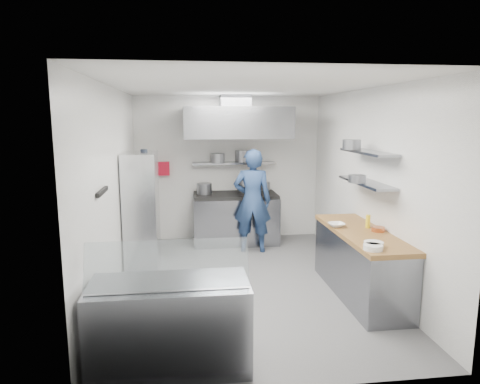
{
  "coord_description": "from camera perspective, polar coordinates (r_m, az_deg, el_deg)",
  "views": [
    {
      "loc": [
        -0.81,
        -5.86,
        2.37
      ],
      "look_at": [
        0.0,
        0.6,
        1.25
      ],
      "focal_mm": 32.0,
      "sensor_mm": 36.0,
      "label": 1
    }
  ],
  "objects": [
    {
      "name": "copper_pan",
      "position": [
        5.95,
        17.93,
        -4.74
      ],
      "size": [
        0.17,
        0.17,
        0.06
      ],
      "primitive_type": "cylinder",
      "color": "#C26536",
      "rests_on": "prep_counter_top"
    },
    {
      "name": "rack_jar",
      "position": [
        6.98,
        -12.68,
        4.84
      ],
      "size": [
        0.11,
        0.11,
        0.18
      ],
      "primitive_type": "cylinder",
      "color": "black",
      "rests_on": "wire_rack"
    },
    {
      "name": "wall_shelf_lower",
      "position": [
        6.14,
        16.46,
        1.21
      ],
      "size": [
        0.3,
        1.3,
        0.04
      ],
      "primitive_type": "cube",
      "color": "gray",
      "rests_on": "wall_right"
    },
    {
      "name": "floor",
      "position": [
        6.37,
        0.69,
        -12.07
      ],
      "size": [
        5.0,
        5.0,
        0.0
      ],
      "primitive_type": "plane",
      "color": "#4B4B4D",
      "rests_on": "ground"
    },
    {
      "name": "extractor_hood",
      "position": [
        7.84,
        -0.49,
        9.25
      ],
      "size": [
        1.9,
        1.15,
        0.55
      ],
      "primitive_type": "cube",
      "color": "gray",
      "rests_on": "wall_back"
    },
    {
      "name": "stock_pot_mid",
      "position": [
        8.29,
        0.73,
        0.81
      ],
      "size": [
        0.33,
        0.33,
        0.24
      ],
      "primitive_type": "cylinder",
      "color": "slate",
      "rests_on": "cooktop"
    },
    {
      "name": "ceiling",
      "position": [
        5.93,
        0.75,
        13.91
      ],
      "size": [
        5.0,
        5.0,
        0.0
      ],
      "primitive_type": "plane",
      "rotation": [
        3.14,
        0.0,
        0.0
      ],
      "color": "silver",
      "rests_on": "wall_back"
    },
    {
      "name": "wall_back",
      "position": [
        8.46,
        -1.61,
        3.18
      ],
      "size": [
        3.6,
        2.8,
        0.02
      ],
      "primitive_type": "cube",
      "rotation": [
        1.57,
        0.0,
        0.0
      ],
      "color": "white",
      "rests_on": "floor"
    },
    {
      "name": "prep_counter_top",
      "position": [
        5.93,
        15.9,
        -5.28
      ],
      "size": [
        0.65,
        2.04,
        0.06
      ],
      "primitive_type": "cube",
      "color": "brown",
      "rests_on": "prep_counter_base"
    },
    {
      "name": "over_range_shelf",
      "position": [
        8.29,
        -0.82,
        3.88
      ],
      "size": [
        1.6,
        0.3,
        0.04
      ],
      "primitive_type": "cube",
      "color": "gray",
      "rests_on": "wall_back"
    },
    {
      "name": "shelf_pot_d",
      "position": [
        6.24,
        14.67,
        6.14
      ],
      "size": [
        0.26,
        0.26,
        0.14
      ],
      "primitive_type": "cylinder",
      "color": "slate",
      "rests_on": "wall_shelf_upper"
    },
    {
      "name": "plate_stack_b",
      "position": [
        5.24,
        17.38,
        -6.67
      ],
      "size": [
        0.23,
        0.23,
        0.06
      ],
      "primitive_type": "cylinder",
      "color": "white",
      "rests_on": "prep_counter_top"
    },
    {
      "name": "chef",
      "position": [
        7.61,
        1.66,
        -1.18
      ],
      "size": [
        0.74,
        0.55,
        1.85
      ],
      "primitive_type": "imported",
      "rotation": [
        0.0,
        0.0,
        2.98
      ],
      "color": "navy",
      "rests_on": "floor"
    },
    {
      "name": "rack_bin_a",
      "position": [
        7.02,
        -12.87,
        -3.41
      ],
      "size": [
        0.14,
        0.18,
        0.16
      ],
      "primitive_type": "cube",
      "color": "white",
      "rests_on": "wire_rack"
    },
    {
      "name": "stock_pot_left",
      "position": [
        8.12,
        -4.77,
        0.45
      ],
      "size": [
        0.29,
        0.29,
        0.2
      ],
      "primitive_type": "cylinder",
      "color": "slate",
      "rests_on": "cooktop"
    },
    {
      "name": "hood_duct",
      "position": [
        8.07,
        -0.69,
        11.97
      ],
      "size": [
        0.55,
        0.55,
        0.24
      ],
      "primitive_type": "cube",
      "color": "slate",
      "rests_on": "extractor_hood"
    },
    {
      "name": "shelf_pot_b",
      "position": [
        8.43,
        0.24,
        4.87
      ],
      "size": [
        0.27,
        0.27,
        0.22
      ],
      "primitive_type": "cylinder",
      "color": "slate",
      "rests_on": "over_range_shelf"
    },
    {
      "name": "squeeze_bottle",
      "position": [
        6.08,
        16.7,
        -3.78
      ],
      "size": [
        0.06,
        0.06,
        0.18
      ],
      "primitive_type": "cylinder",
      "color": "yellow",
      "rests_on": "prep_counter_top"
    },
    {
      "name": "prep_counter_base",
      "position": [
        6.06,
        15.7,
        -9.39
      ],
      "size": [
        0.62,
        2.0,
        0.84
      ],
      "primitive_type": "cube",
      "color": "gray",
      "rests_on": "floor"
    },
    {
      "name": "wall_front",
      "position": [
        3.59,
        6.22,
        -6.0
      ],
      "size": [
        3.6,
        2.8,
        0.02
      ],
      "primitive_type": "cube",
      "rotation": [
        -1.57,
        0.0,
        0.0
      ],
      "color": "white",
      "rests_on": "floor"
    },
    {
      "name": "mixing_bowl",
      "position": [
        6.05,
        12.73,
        -4.29
      ],
      "size": [
        0.24,
        0.24,
        0.05
      ],
      "primitive_type": "imported",
      "rotation": [
        0.0,
        0.0,
        0.08
      ],
      "color": "white",
      "rests_on": "prep_counter_top"
    },
    {
      "name": "shelf_pot_c",
      "position": [
        5.97,
        15.35,
        1.71
      ],
      "size": [
        0.24,
        0.24,
        0.1
      ],
      "primitive_type": "cylinder",
      "color": "slate",
      "rests_on": "wall_shelf_lower"
    },
    {
      "name": "rack_bin_b",
      "position": [
        7.33,
        -12.71,
        1.13
      ],
      "size": [
        0.15,
        0.19,
        0.17
      ],
      "primitive_type": "cube",
      "color": "yellow",
      "rests_on": "wire_rack"
    },
    {
      "name": "wire_rack",
      "position": [
        6.95,
        -12.95,
        -2.5
      ],
      "size": [
        0.5,
        0.9,
        1.85
      ],
      "primitive_type": "cube",
      "color": "silver",
      "rests_on": "floor"
    },
    {
      "name": "knife_strip",
      "position": [
        5.12,
        -17.9,
        0.05
      ],
      "size": [
        0.04,
        0.55,
        0.05
      ],
      "primitive_type": "cube",
      "color": "black",
      "rests_on": "wall_left"
    },
    {
      "name": "gas_range",
      "position": [
        8.24,
        -0.61,
        -3.71
      ],
      "size": [
        1.6,
        0.8,
        0.9
      ],
      "primitive_type": "cube",
      "color": "gray",
      "rests_on": "floor"
    },
    {
      "name": "wall_left",
      "position": [
        6.02,
        -16.51,
        0.08
      ],
      "size": [
        2.8,
        5.0,
        0.02
      ],
      "primitive_type": "cube",
      "rotation": [
        1.57,
        0.0,
        1.57
      ],
      "color": "white",
      "rests_on": "floor"
    },
    {
      "name": "display_glass",
      "position": [
        3.96,
        -9.6,
        -9.55
      ],
      "size": [
        1.47,
        0.19,
        0.42
      ],
      "primitive_type": "cube",
      "rotation": [
        -0.38,
        0.0,
        0.0
      ],
      "color": "silver",
      "rests_on": "display_case"
    },
    {
      "name": "display_case",
      "position": [
        4.33,
        -9.28,
        -17.11
      ],
      "size": [
        1.5,
        0.7,
        0.85
      ],
      "primitive_type": "cube",
      "color": "gray",
      "rests_on": "floor"
    },
    {
      "name": "red_firebox",
      "position": [
        8.37,
        -10.14,
        3.09
      ],
      "size": [
        0.22,
        0.1,
        0.26
      ],
      "primitive_type": "cube",
      "color": "red",
      "rests_on": "wall_back"
    },
    {
      "name": "cooktop",
      "position": [
        8.14,
        -0.62,
        -0.42
      ],
      "size": [
        1.57,
        0.78,
        0.06
      ],
      "primitive_type": "cube",
      "color": "black",
      "rests_on": "gas_range"
    },
    {
      "name": "shelf_pot_a",
      "position": [
        8.11,
        -2.97,
        4.52
      ],
      "size": [
        0.26,
        0.26,
        0.18
      ],
      "primitive_type": "cylinder",
      "color": "slate",
      "rests_on": "over_range_shelf"
    },
    {
      "name": "wall_right",
      "position": [
        6.49,
        16.66,
        0.75
      ],
      "size": [
        2.8,
        5.0,
        0.02
      ],
      "primitive_type": "cube",
      "rotation": [
        1.57,
        0.0,
        -1.57
      ],
      "color": "white",
      "rests_on": "floor"
    },
    {
      "name": "wall_shelf_upper",
      "position": [
        6.09,
        16.65,
        5.11
      ],
      "size": [
        0.3,
        1.3,
        0.04
      ],
      "primitive_type": "cube",
      "color": "gray",
      "rests_on": "wall_right"
    },
    {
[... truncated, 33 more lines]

